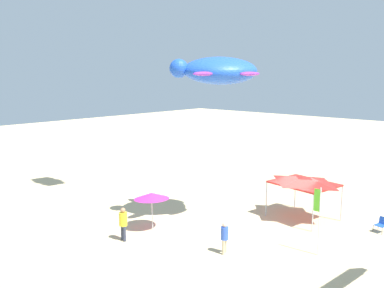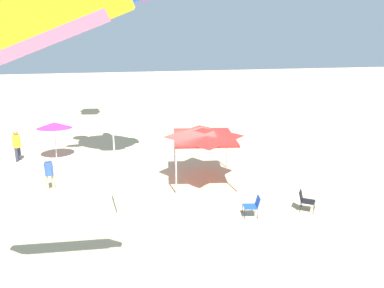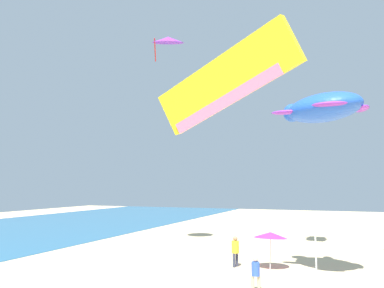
{
  "view_description": "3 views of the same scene",
  "coord_description": "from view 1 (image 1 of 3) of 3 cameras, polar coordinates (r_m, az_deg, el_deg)",
  "views": [
    {
      "loc": [
        -11.98,
        21.8,
        8.59
      ],
      "look_at": [
        -0.97,
        9.78,
        5.91
      ],
      "focal_mm": 39.51,
      "sensor_mm": 36.0,
      "label": 1
    },
    {
      "loc": [
        -17.66,
        3.81,
        6.85
      ],
      "look_at": [
        0.7,
        -0.45,
        1.55
      ],
      "focal_mm": 36.01,
      "sensor_mm": 36.0,
      "label": 2
    },
    {
      "loc": [
        -17.91,
        2.5,
        4.82
      ],
      "look_at": [
        -0.97,
        9.19,
        6.78
      ],
      "focal_mm": 35.99,
      "sensor_mm": 36.0,
      "label": 3
    }
  ],
  "objects": [
    {
      "name": "folding_chair_right_of_tent",
      "position": [
        25.89,
        24.23,
        -9.78
      ],
      "size": [
        0.63,
        0.71,
        0.82
      ],
      "rotation": [
        0.0,
        0.0,
        2.95
      ],
      "color": "black",
      "rests_on": "ground"
    },
    {
      "name": "canopy_tent",
      "position": [
        26.15,
        14.91,
        -4.79
      ],
      "size": [
        3.89,
        3.39,
        2.6
      ],
      "rotation": [
        0.0,
        0.0,
        -0.16
      ],
      "color": "#B7B7BC",
      "rests_on": "ground"
    },
    {
      "name": "banner_flag",
      "position": [
        21.22,
        16.71,
        -9.1
      ],
      "size": [
        0.36,
        0.06,
        3.35
      ],
      "color": "silver",
      "rests_on": "ground"
    },
    {
      "name": "person_kite_handler",
      "position": [
        22.63,
        -9.28,
        -10.26
      ],
      "size": [
        0.46,
        0.42,
        1.78
      ],
      "rotation": [
        0.0,
        0.0,
        2.83
      ],
      "color": "#33384C",
      "rests_on": "ground"
    },
    {
      "name": "person_far_stroller",
      "position": [
        20.92,
        4.42,
        -12.19
      ],
      "size": [
        0.37,
        0.4,
        1.57
      ],
      "rotation": [
        0.0,
        0.0,
        5.06
      ],
      "color": "#C6B28C",
      "rests_on": "ground"
    },
    {
      "name": "kite_turtle_blue",
      "position": [
        23.63,
        3.55,
        9.86
      ],
      "size": [
        5.33,
        5.32,
        1.88
      ],
      "rotation": [
        0.0,
        0.0,
        0.88
      ],
      "color": "blue"
    },
    {
      "name": "beach_umbrella",
      "position": [
        23.7,
        -5.49,
        -6.98
      ],
      "size": [
        1.99,
        1.98,
        2.19
      ],
      "color": "silver",
      "rests_on": "ground"
    },
    {
      "name": "ground",
      "position": [
        26.34,
        13.12,
        -10.06
      ],
      "size": [
        120.0,
        120.0,
        0.1
      ],
      "primitive_type": "cube",
      "color": "#D6BC8C"
    }
  ]
}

